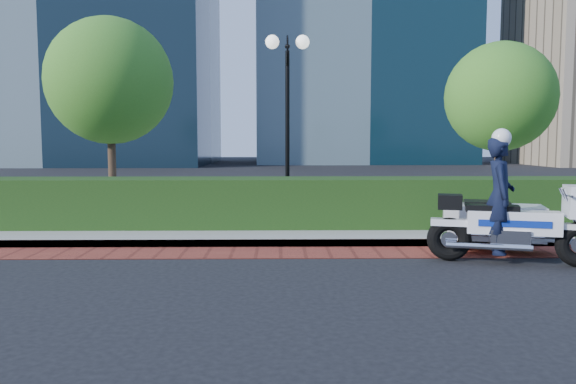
{
  "coord_description": "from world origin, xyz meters",
  "views": [
    {
      "loc": [
        0.81,
        -8.0,
        1.92
      ],
      "look_at": [
        0.97,
        2.09,
        1.0
      ],
      "focal_mm": 35.0,
      "sensor_mm": 36.0,
      "label": 1
    }
  ],
  "objects_px": {
    "tree_b": "(110,81)",
    "tree_c": "(500,97)",
    "police_motorcycle": "(503,215)",
    "lamppost": "(287,96)"
  },
  "relations": [
    {
      "from": "tree_c",
      "to": "lamppost",
      "type": "bearing_deg",
      "value": -166.7
    },
    {
      "from": "lamppost",
      "to": "tree_b",
      "type": "xyz_separation_m",
      "value": [
        -4.5,
        1.3,
        0.48
      ]
    },
    {
      "from": "lamppost",
      "to": "tree_c",
      "type": "xyz_separation_m",
      "value": [
        5.5,
        1.3,
        0.09
      ]
    },
    {
      "from": "tree_c",
      "to": "police_motorcycle",
      "type": "height_order",
      "value": "tree_c"
    },
    {
      "from": "lamppost",
      "to": "police_motorcycle",
      "type": "relative_size",
      "value": 1.64
    },
    {
      "from": "lamppost",
      "to": "police_motorcycle",
      "type": "distance_m",
      "value": 5.89
    },
    {
      "from": "police_motorcycle",
      "to": "tree_c",
      "type": "bearing_deg",
      "value": 84.89
    },
    {
      "from": "lamppost",
      "to": "tree_c",
      "type": "distance_m",
      "value": 5.65
    },
    {
      "from": "lamppost",
      "to": "tree_c",
      "type": "bearing_deg",
      "value": 13.3
    },
    {
      "from": "tree_b",
      "to": "tree_c",
      "type": "height_order",
      "value": "tree_b"
    }
  ]
}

